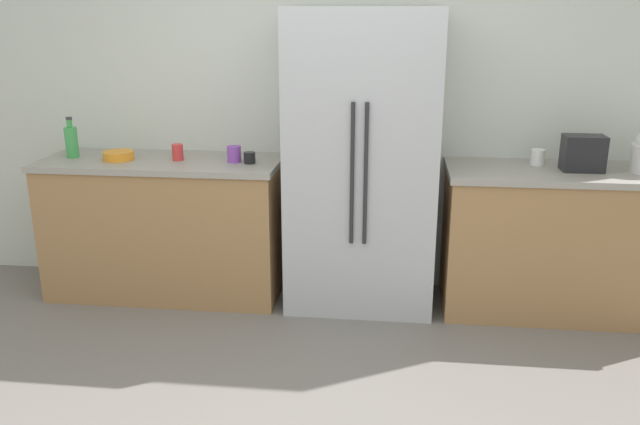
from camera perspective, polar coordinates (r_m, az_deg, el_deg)
The scene contains 11 objects.
kitchen_back_panel at distance 4.46m, azimuth 0.99°, elevation 12.35°, with size 5.20×0.10×2.99m, color silver.
counter_left at distance 4.56m, azimuth -13.32°, elevation -1.20°, with size 1.58×0.63×0.94m.
counter_right at distance 4.45m, azimuth 21.12°, elevation -2.40°, with size 1.62×0.63×0.94m.
refrigerator at distance 4.16m, azimuth 3.66°, elevation 4.33°, with size 0.94×0.63×1.90m.
toaster at distance 4.29m, azimuth 21.97°, elevation 4.82°, with size 0.24×0.16×0.22m, color black.
bottle_a at distance 4.66m, azimuth -20.86°, elevation 5.84°, with size 0.08×0.08×0.27m.
cup_a at distance 4.27m, azimuth -7.51°, elevation 5.07°, with size 0.09×0.09×0.10m, color purple.
cup_b at distance 4.38m, azimuth -12.31°, elevation 5.16°, with size 0.07×0.07×0.11m, color red.
cup_c at distance 4.37m, azimuth 18.46°, elevation 4.60°, with size 0.09×0.09×0.10m, color white.
cup_d at distance 4.22m, azimuth -6.16°, elevation 4.77°, with size 0.07×0.07×0.07m, color black.
bowl_a at distance 4.50m, azimuth -17.16°, elevation 4.77°, with size 0.20×0.20×0.06m, color orange.
Camera 1 is at (0.44, -2.49, 1.87)m, focal length 36.69 mm.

